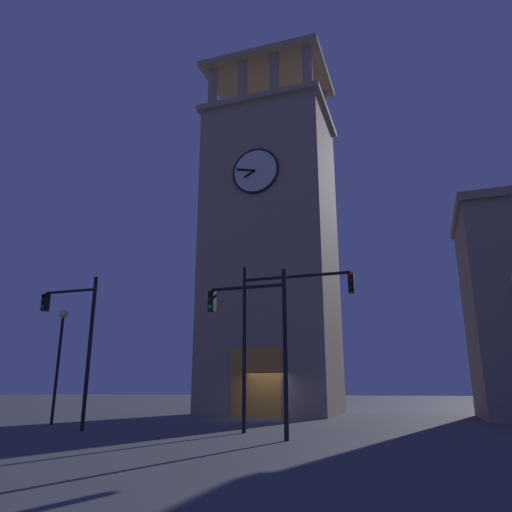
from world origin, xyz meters
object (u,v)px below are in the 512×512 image
Objects in this scene: traffic_signal_near at (260,327)px; clocktower at (271,248)px; traffic_signal_far at (75,330)px; traffic_signal_mid at (278,318)px; street_lamp at (60,344)px.

clocktower is at bearing -74.37° from traffic_signal_near.
clocktower is 16.68m from traffic_signal_far.
clocktower is 17.57m from traffic_signal_near.
traffic_signal_near is 2.31m from traffic_signal_mid.
clocktower is at bearing -71.87° from traffic_signal_mid.
traffic_signal_mid reaches higher than traffic_signal_far.
traffic_signal_far is at bearing 139.72° from street_lamp.
traffic_signal_mid is at bearing -89.99° from traffic_signal_near.
traffic_signal_far is at bearing -5.61° from traffic_signal_near.
traffic_signal_near is 11.69m from street_lamp.
clocktower is 4.30× the size of traffic_signal_mid.
traffic_signal_mid is 1.20× the size of street_lamp.
traffic_signal_mid reaches higher than street_lamp.
clocktower is at bearing -120.03° from street_lamp.
traffic_signal_near is at bearing 174.39° from traffic_signal_far.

